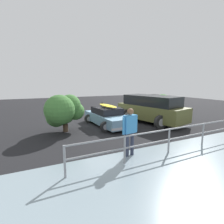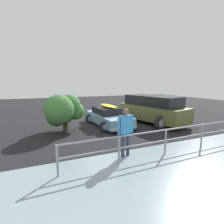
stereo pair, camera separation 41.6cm
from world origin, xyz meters
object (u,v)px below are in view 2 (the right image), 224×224
sedan_car (108,117)px  bush_near_right (167,108)px  suv_car (152,109)px  person_bystander (126,128)px  bush_near_left (62,111)px

sedan_car → bush_near_right: 4.42m
sedan_car → suv_car: bearing=169.6°
person_bystander → bush_near_right: bush_near_right is taller
person_bystander → bush_near_right: bearing=-142.2°
person_bystander → bush_near_left: size_ratio=0.80×
suv_car → person_bystander: 5.78m
sedan_car → suv_car: (-2.95, 0.54, 0.40)m
suv_car → person_bystander: bearing=44.5°
bush_near_left → bush_near_right: size_ratio=1.05×
suv_car → bush_near_right: 1.47m
suv_car → person_bystander: size_ratio=2.87×
person_bystander → bush_near_left: bearing=-67.8°
suv_car → sedan_car: bearing=-10.4°
bush_near_left → person_bystander: bearing=112.2°
bush_near_right → sedan_car: bearing=-3.6°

